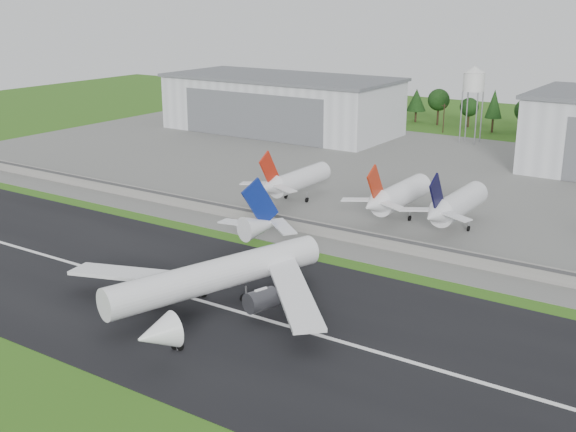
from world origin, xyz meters
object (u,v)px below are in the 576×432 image
Objects in this scene: parked_jet_red_b at (396,196)px; parked_jet_navy at (454,205)px; main_airliner at (216,282)px; parked_jet_red_a at (293,181)px.

parked_jet_navy is (15.47, 0.00, 0.03)m from parked_jet_red_b.
parked_jet_red_b is at bearing -75.13° from main_airliner.
main_airliner is at bearing -67.95° from parked_jet_red_a.
parked_jet_red_b is (30.82, 0.04, 0.26)m from parked_jet_red_a.
parked_jet_navy is (19.16, 67.00, 1.48)m from main_airliner.
main_airliner reaches higher than parked_jet_red_b.
parked_jet_red_a is 1.00× the size of parked_jet_navy.
parked_jet_red_b is (3.69, 67.00, 1.44)m from main_airliner.
main_airliner is 1.85× the size of parked_jet_red_b.
main_airliner is 1.85× the size of parked_jet_red_a.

